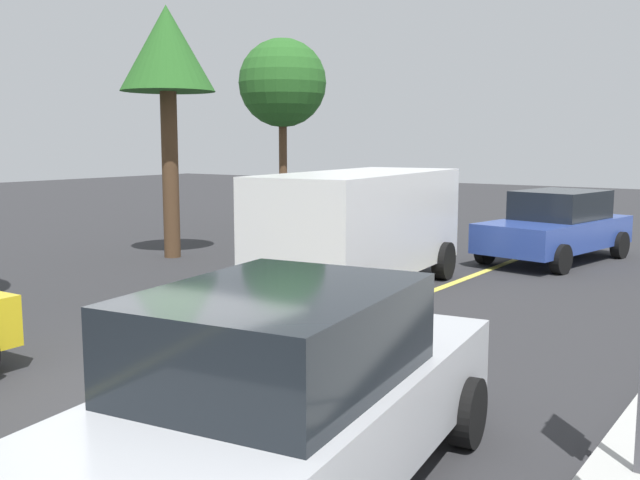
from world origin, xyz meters
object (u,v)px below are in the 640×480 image
white_van (362,223)px  car_silver_near_curb (290,395)px  tree_left_verge (283,84)px  car_blue_crossing (556,226)px  tree_centre_verge (167,56)px

white_van → car_silver_near_curb: size_ratio=1.13×
car_silver_near_curb → tree_left_verge: bearing=38.1°
white_van → car_blue_crossing: bearing=-19.6°
car_silver_near_curb → tree_centre_verge: tree_centre_verge is taller
car_silver_near_curb → tree_left_verge: size_ratio=0.82×
tree_left_verge → car_blue_crossing: bearing=-95.4°
white_van → tree_left_verge: (6.26, 6.72, 3.22)m
white_van → car_blue_crossing: 5.80m
car_blue_crossing → tree_centre_verge: 9.87m
tree_centre_verge → car_blue_crossing: bearing=-58.4°
car_silver_near_curb → white_van: bearing=27.9°
tree_left_verge → tree_centre_verge: bearing=-170.3°
car_silver_near_curb → car_blue_crossing: bearing=8.3°
car_blue_crossing → car_silver_near_curb: (-12.56, -1.83, 0.03)m
car_blue_crossing → tree_left_verge: 9.44m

